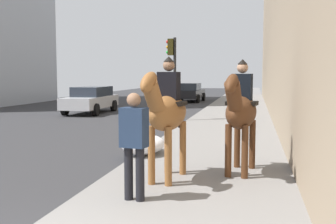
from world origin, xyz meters
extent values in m
ellipsoid|color=brown|center=(3.99, -1.27, 1.38)|extent=(1.56, 0.74, 0.66)
cylinder|color=brown|center=(3.53, -1.38, 0.65)|extent=(0.13, 0.13, 1.06)
cylinder|color=brown|center=(3.57, -1.06, 0.65)|extent=(0.13, 0.13, 1.06)
cylinder|color=brown|center=(4.42, -1.49, 0.65)|extent=(0.13, 0.13, 1.06)
cylinder|color=brown|center=(4.46, -1.17, 0.65)|extent=(0.13, 0.13, 1.06)
cylinder|color=brown|center=(3.23, -1.18, 1.73)|extent=(0.66, 0.35, 0.68)
ellipsoid|color=brown|center=(3.02, -1.16, 1.98)|extent=(0.65, 0.29, 0.49)
cylinder|color=black|center=(4.70, -1.36, 1.28)|extent=(0.29, 0.13, 0.55)
cube|color=black|center=(4.04, -1.28, 1.56)|extent=(0.51, 0.65, 0.08)
cube|color=black|center=(4.04, -1.28, 1.88)|extent=(0.32, 0.41, 0.55)
sphere|color=#8C664C|center=(4.04, -1.28, 2.27)|extent=(0.22, 0.22, 0.22)
cone|color=black|center=(4.04, -1.28, 2.39)|extent=(0.22, 0.22, 0.10)
ellipsoid|color=#4C2B16|center=(4.81, -2.61, 1.35)|extent=(1.57, 0.78, 0.66)
cylinder|color=#4C2B16|center=(4.34, -2.70, 0.63)|extent=(0.13, 0.13, 1.03)
cylinder|color=#4C2B16|center=(4.39, -2.38, 0.63)|extent=(0.13, 0.13, 1.03)
cylinder|color=#4C2B16|center=(5.23, -2.84, 0.63)|extent=(0.13, 0.13, 1.03)
cylinder|color=#4C2B16|center=(5.28, -2.52, 0.63)|extent=(0.13, 0.13, 1.03)
cylinder|color=#4C2B16|center=(4.05, -2.49, 1.69)|extent=(0.67, 0.37, 0.68)
ellipsoid|color=#4C2B16|center=(3.84, -2.46, 1.94)|extent=(0.65, 0.31, 0.49)
cylinder|color=black|center=(5.51, -2.72, 1.25)|extent=(0.29, 0.14, 0.55)
cube|color=black|center=(4.86, -2.62, 1.53)|extent=(0.53, 0.66, 0.08)
cube|color=black|center=(4.86, -2.62, 1.84)|extent=(0.33, 0.42, 0.55)
sphere|color=tan|center=(4.86, -2.62, 2.24)|extent=(0.22, 0.22, 0.22)
cone|color=black|center=(4.86, -2.62, 2.36)|extent=(0.23, 0.23, 0.10)
cylinder|color=black|center=(2.60, -0.93, 0.54)|extent=(0.14, 0.14, 0.85)
cylinder|color=black|center=(2.57, -1.13, 0.54)|extent=(0.14, 0.14, 0.85)
cube|color=#1E2D47|center=(2.59, -1.03, 1.28)|extent=(0.33, 0.44, 0.62)
sphere|color=#8C664C|center=(2.59, -1.03, 1.71)|extent=(0.22, 0.22, 0.22)
cube|color=#B7BABF|center=(17.45, 5.84, 0.62)|extent=(4.58, 1.74, 0.60)
cube|color=#262D38|center=(17.73, 5.84, 1.18)|extent=(2.66, 1.52, 0.52)
cylinder|color=black|center=(16.05, 4.98, 0.32)|extent=(0.64, 0.23, 0.64)
cylinder|color=black|center=(16.03, 6.66, 0.32)|extent=(0.64, 0.23, 0.64)
cylinder|color=black|center=(18.88, 5.02, 0.32)|extent=(0.64, 0.23, 0.64)
cylinder|color=black|center=(18.85, 6.70, 0.32)|extent=(0.64, 0.23, 0.64)
cube|color=black|center=(28.10, 2.05, 0.62)|extent=(4.44, 1.95, 0.60)
cube|color=#262D38|center=(27.83, 2.06, 1.18)|extent=(2.20, 1.65, 0.52)
cylinder|color=black|center=(29.48, 2.90, 0.32)|extent=(0.65, 0.24, 0.64)
cylinder|color=black|center=(29.42, 1.11, 0.32)|extent=(0.65, 0.24, 0.64)
cylinder|color=black|center=(26.77, 3.00, 0.32)|extent=(0.65, 0.24, 0.64)
cylinder|color=black|center=(26.71, 1.21, 0.32)|extent=(0.65, 0.24, 0.64)
cylinder|color=black|center=(13.88, 0.49, 1.84)|extent=(0.12, 0.12, 3.67)
cube|color=#2D280C|center=(13.88, 0.67, 3.27)|extent=(0.20, 0.24, 0.70)
sphere|color=red|center=(13.88, 0.80, 3.49)|extent=(0.14, 0.14, 0.14)
sphere|color=orange|center=(13.88, 0.80, 3.27)|extent=(0.14, 0.14, 0.14)
sphere|color=green|center=(13.88, 0.80, 3.05)|extent=(0.14, 0.14, 0.14)
ellipsoid|color=white|center=(6.32, -0.15, 0.36)|extent=(1.39, 1.07, 0.48)
camera|label=1|loc=(-3.53, -2.84, 2.10)|focal=44.00mm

